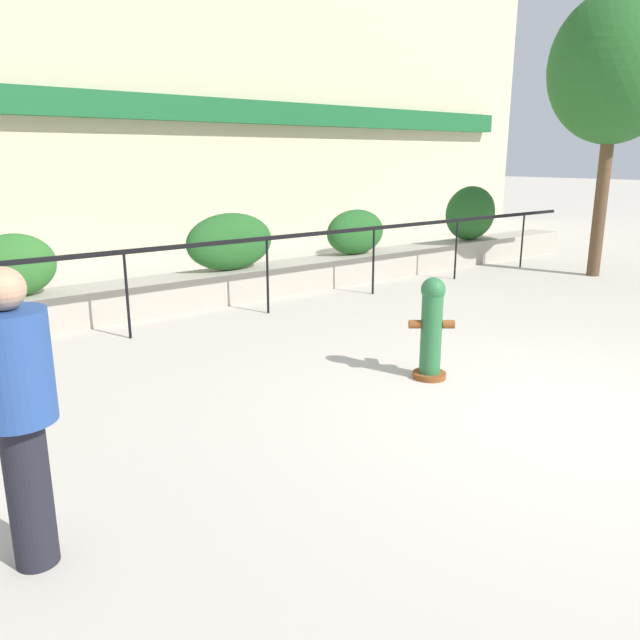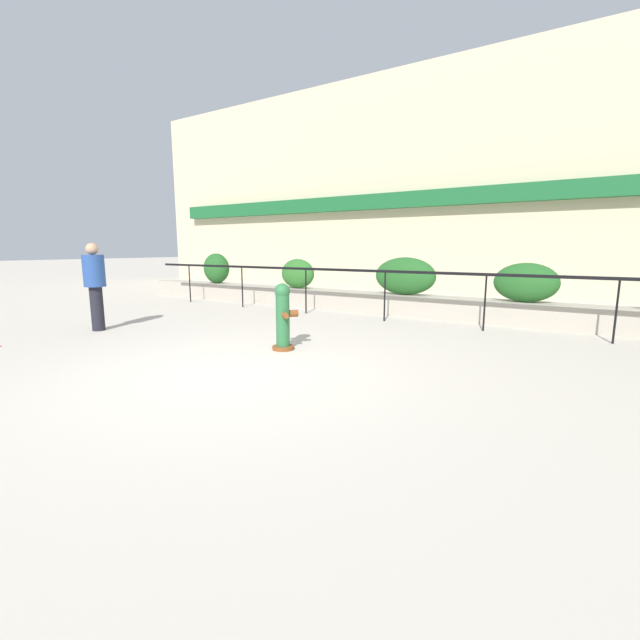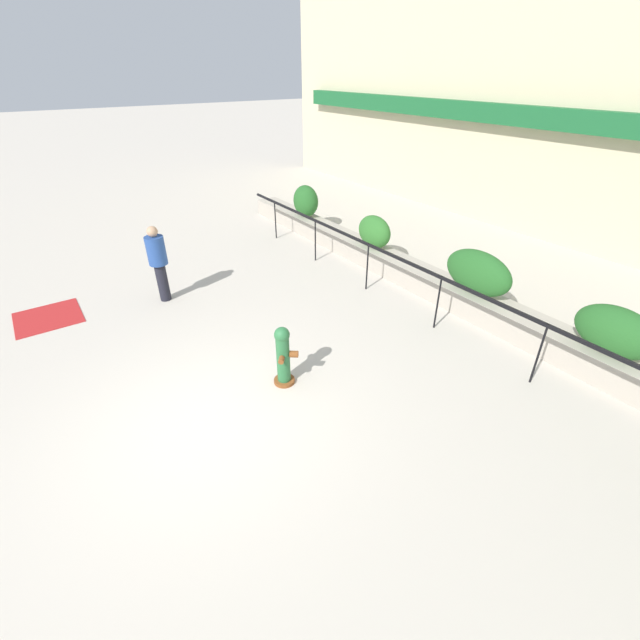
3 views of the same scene
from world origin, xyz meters
The scene contains 10 objects.
ground_plane centered at (0.00, 0.00, 0.00)m, with size 120.00×120.00×0.00m, color beige.
planter_wall_low centered at (0.00, 6.00, 0.25)m, with size 18.00×0.70×0.50m, color #ADA393.
fence_railing_segment centered at (0.00, 4.90, 1.02)m, with size 15.00×0.05×1.15m.
hedge_bush_0 centered at (-6.41, 6.00, 0.98)m, with size 0.92×0.70×0.96m, color #235B23.
hedge_bush_1 centered at (-3.18, 6.00, 0.91)m, with size 1.06×0.58×0.83m, color #2D6B28.
hedge_bush_2 centered at (0.03, 6.00, 0.95)m, with size 1.54×0.59×0.91m, color #235B23.
hedge_bush_3 centered at (2.72, 6.00, 0.91)m, with size 1.29×0.62×0.83m, color #235B23.
fire_hydrant centered at (-0.25, 1.49, 0.55)m, with size 0.49×0.49×1.08m.
pedestrian centered at (-4.37, 0.80, 0.99)m, with size 0.56×0.56×1.73m.
tactile_warning_pad centered at (-4.98, -1.53, 0.01)m, with size 1.26×1.26×0.01m, color #B22323.
Camera 3 is at (4.75, -1.28, 4.62)m, focal length 24.00 mm.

